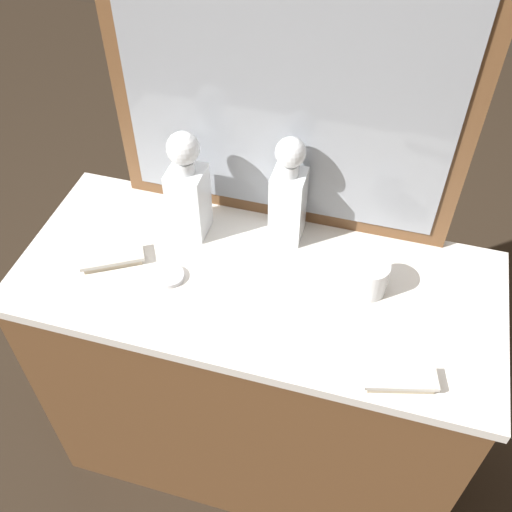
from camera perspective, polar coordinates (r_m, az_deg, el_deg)
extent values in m
plane|color=#2D2319|center=(2.13, 0.00, -17.41)|extent=(6.00, 6.00, 0.00)
cube|color=brown|center=(1.77, 0.00, -11.59)|extent=(1.13, 0.49, 0.82)
cube|color=silver|center=(1.42, 0.00, -2.58)|extent=(1.16, 0.51, 0.03)
cube|color=brown|center=(1.36, 2.86, 15.35)|extent=(0.84, 0.03, 0.72)
cube|color=gray|center=(1.35, 2.70, 15.03)|extent=(0.76, 0.01, 0.64)
cube|color=white|center=(1.48, -6.47, 5.21)|extent=(0.09, 0.09, 0.19)
cube|color=#9E5619|center=(1.50, -6.34, 4.00)|extent=(0.07, 0.07, 0.11)
cylinder|color=white|center=(1.41, -6.85, 8.58)|extent=(0.05, 0.05, 0.03)
sphere|color=white|center=(1.38, -7.03, 10.23)|extent=(0.08, 0.08, 0.08)
cube|color=white|center=(1.45, 3.07, 4.82)|extent=(0.08, 0.08, 0.20)
cube|color=#9E5619|center=(1.48, 3.01, 3.60)|extent=(0.07, 0.07, 0.11)
cylinder|color=white|center=(1.38, 3.26, 8.33)|extent=(0.04, 0.04, 0.03)
sphere|color=white|center=(1.35, 3.34, 9.90)|extent=(0.07, 0.07, 0.07)
cylinder|color=white|center=(1.39, 10.78, -1.98)|extent=(0.09, 0.09, 0.08)
cylinder|color=silver|center=(1.41, 10.59, -2.92)|extent=(0.08, 0.08, 0.01)
cube|color=#B7A88C|center=(1.49, -13.63, -0.32)|extent=(0.15, 0.12, 0.01)
cube|color=beige|center=(1.48, -13.71, 0.00)|extent=(0.16, 0.13, 0.01)
cube|color=#B7A88C|center=(1.27, 13.60, -11.63)|extent=(0.14, 0.08, 0.01)
cube|color=beige|center=(1.26, 13.70, -11.34)|extent=(0.16, 0.09, 0.01)
cylinder|color=silver|center=(1.43, -8.33, -1.92)|extent=(0.07, 0.07, 0.01)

